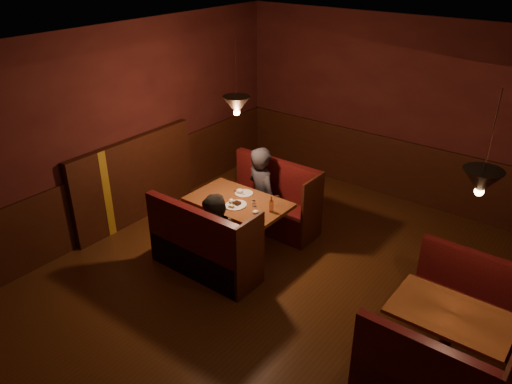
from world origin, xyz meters
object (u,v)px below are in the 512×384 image
Objects in this scene: main_bench_far at (273,206)px; second_table at (448,326)px; second_bench_far at (468,306)px; diner_a at (262,178)px; diner_b at (217,224)px; main_bench_near at (202,252)px; main_table at (239,212)px.

main_bench_far is 3.20m from second_table.
diner_a is at bearing 173.41° from second_bench_far.
diner_b is (-2.84, -0.89, 0.44)m from second_bench_far.
main_bench_near reaches higher than second_table.
main_bench_near is at bearing 113.71° from diner_a.
diner_a reaches higher than main_table.
main_bench_near reaches higher than second_bench_far.
main_table is at bearing -174.96° from second_bench_far.
main_bench_near is 1.02× the size of diner_b.
second_bench_far is 0.86× the size of diner_b.
second_table is 0.90× the size of second_bench_far.
main_bench_near is at bearing -88.88° from main_table.
diner_a is at bearing -124.24° from main_bench_far.
main_bench_far is at bearing -104.54° from diner_a.
second_bench_far reaches higher than second_table.
diner_b is (-2.82, -0.22, 0.25)m from second_table.
main_bench_near is 0.91× the size of diner_a.
second_table is at bearing -20.39° from diner_b.
main_bench_near reaches higher than main_table.
second_bench_far is (2.99, -0.50, -0.04)m from main_bench_far.
main_bench_near is 2.99m from second_table.
main_bench_near is (0.00, -1.53, 0.00)m from main_bench_far.
diner_b is (0.15, 0.14, 0.40)m from main_bench_near.
main_table is at bearing 79.92° from diner_b.
second_bench_far is (2.99, 1.03, -0.04)m from main_bench_near.
diner_a reaches higher than main_bench_far.
main_table is 0.80m from main_bench_far.
main_bench_near is (0.02, -0.77, -0.24)m from main_table.
main_table is 3.03m from second_bench_far.
main_bench_far is 1.02× the size of diner_b.
second_bench_far is (3.01, 0.27, -0.27)m from main_table.
main_bench_near is 1.48m from diner_a.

